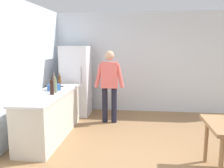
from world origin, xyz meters
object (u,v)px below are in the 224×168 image
at_px(bottle_vinegar_tall, 56,86).
at_px(utensil_jar, 54,83).
at_px(person, 109,82).
at_px(cooking_pot, 54,87).
at_px(bottle_beer_brown, 60,80).
at_px(refrigerator, 76,81).
at_px(bottle_wine_dark, 52,87).

bearing_deg(bottle_vinegar_tall, utensil_jar, 112.94).
distance_m(person, bottle_vinegar_tall, 1.39).
bearing_deg(person, cooking_pot, -144.81).
distance_m(person, utensil_jar, 1.27).
distance_m(bottle_beer_brown, bottle_vinegar_tall, 1.02).
xyz_separation_m(refrigerator, utensil_jar, (-0.28, -0.89, 0.08)).
xyz_separation_m(utensil_jar, bottle_beer_brown, (0.04, 0.29, 0.03)).
xyz_separation_m(refrigerator, cooking_pot, (-0.12, -1.31, 0.06)).
distance_m(person, cooking_pot, 1.31).
xyz_separation_m(refrigerator, bottle_vinegar_tall, (0.02, -1.58, 0.14)).
bearing_deg(bottle_beer_brown, person, 2.11).
relative_size(bottle_vinegar_tall, bottle_wine_dark, 0.94).
bearing_deg(bottle_wine_dark, utensil_jar, 108.11).
bearing_deg(bottle_beer_brown, bottle_wine_dark, -78.29).
bearing_deg(person, refrigerator, 149.77).
distance_m(refrigerator, bottle_wine_dark, 1.76).
height_order(person, bottle_vinegar_tall, person).
height_order(bottle_beer_brown, bottle_vinegar_tall, bottle_vinegar_tall).
relative_size(refrigerator, person, 1.06).
distance_m(bottle_vinegar_tall, bottle_wine_dark, 0.17).
bearing_deg(bottle_vinegar_tall, bottle_beer_brown, 104.28).
distance_m(utensil_jar, bottle_wine_dark, 0.91).
height_order(cooking_pot, utensil_jar, utensil_jar).
xyz_separation_m(bottle_beer_brown, bottle_vinegar_tall, (0.25, -0.99, 0.03)).
bearing_deg(bottle_wine_dark, person, 51.81).
xyz_separation_m(person, cooking_pot, (-1.07, -0.75, -0.02)).
relative_size(refrigerator, cooking_pot, 4.50).
height_order(bottle_vinegar_tall, bottle_wine_dark, bottle_wine_dark).
distance_m(refrigerator, cooking_pot, 1.31).
xyz_separation_m(bottle_beer_brown, bottle_wine_dark, (0.24, -1.16, 0.04)).
distance_m(refrigerator, bottle_beer_brown, 0.65).
bearing_deg(utensil_jar, bottle_wine_dark, -71.89).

